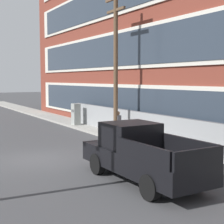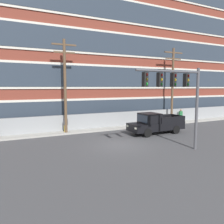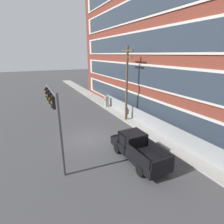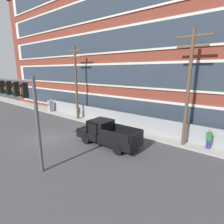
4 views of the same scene
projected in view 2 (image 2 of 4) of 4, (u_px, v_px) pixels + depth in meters
ground_plane at (120, 145)px, 16.78m from camera, size 160.00×160.00×0.00m
sidewalk_building_side at (91, 130)px, 22.54m from camera, size 80.00×2.15×0.16m
brick_mill_building at (88, 49)px, 27.20m from camera, size 47.56×9.47×18.35m
chain_link_fence at (135, 118)px, 25.10m from camera, size 31.57×0.06×1.74m
traffic_signal_mast at (178, 89)px, 14.49m from camera, size 5.19×0.43×5.76m
pickup_truck_black at (155, 124)px, 20.83m from camera, size 5.58×2.11×2.02m
utility_pole_near_corner at (65, 83)px, 20.24m from camera, size 2.25×0.26×8.80m
utility_pole_midblock at (173, 83)px, 25.78m from camera, size 2.58×0.26×8.95m
pedestrian_near_cabinet at (181, 115)px, 27.32m from camera, size 0.42×0.28×1.69m
pedestrian_by_fence at (66, 124)px, 20.82m from camera, size 0.40×0.24×1.69m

